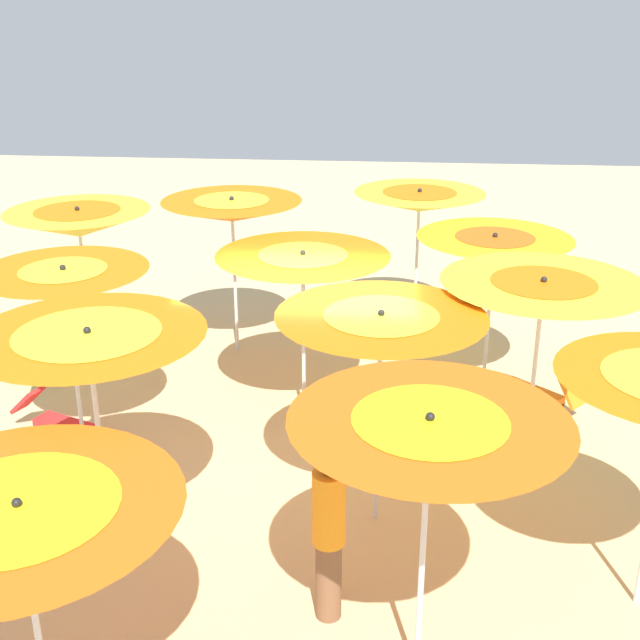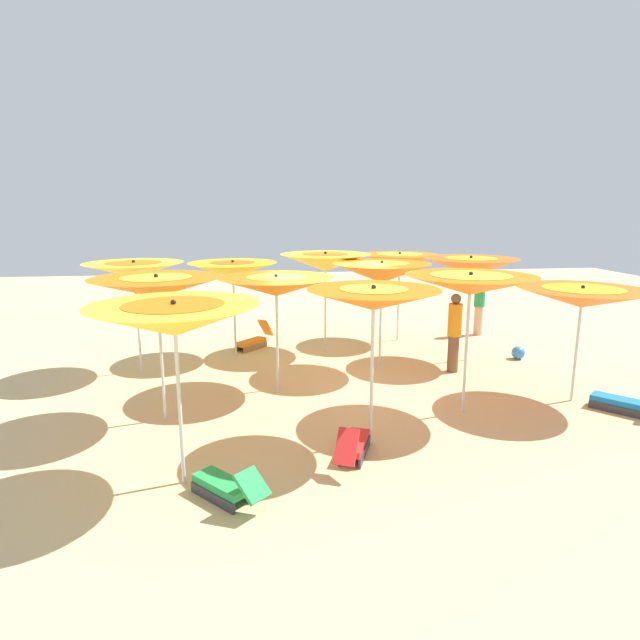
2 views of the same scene
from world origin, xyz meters
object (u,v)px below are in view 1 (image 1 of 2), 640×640
object	(u,v)px
beach_umbrella_0	(79,223)
beachgoer_1	(329,532)
beach_umbrella_10	(542,300)
lounger_1	(58,422)
beach_umbrella_1	(64,283)
beach_umbrella_7	(429,441)
lounger_2	(539,393)
beach_umbrella_4	(232,211)
beach_umbrella_9	(494,250)
lounger_3	(47,363)
beach_umbrella_5	(303,268)
beach_umbrella_8	(419,202)
beach_umbrella_6	(381,334)
beach_umbrella_2	(89,349)
beach_umbrella_3	(20,526)

from	to	relation	value
beach_umbrella_0	beachgoer_1	bearing A→B (deg)	127.73
beach_umbrella_10	lounger_1	bearing A→B (deg)	-4.10
beach_umbrella_10	beach_umbrella_1	bearing A→B (deg)	-0.65
beach_umbrella_7	beachgoer_1	size ratio (longest dim) A/B	1.42
beach_umbrella_1	beach_umbrella_10	size ratio (longest dim) A/B	0.98
beach_umbrella_0	beach_umbrella_7	xyz separation A→B (m)	(-4.92, 5.96, 0.04)
lounger_2	beach_umbrella_10	bearing A→B (deg)	119.10
lounger_1	beach_umbrella_4	bearing A→B (deg)	80.48
beach_umbrella_7	beach_umbrella_9	distance (m)	5.54
beach_umbrella_7	lounger_3	world-z (taller)	beach_umbrella_7
beach_umbrella_0	beach_umbrella_1	distance (m)	2.84
beach_umbrella_1	lounger_2	distance (m)	6.43
beach_umbrella_5	lounger_2	distance (m)	3.75
beach_umbrella_0	beach_umbrella_10	distance (m)	6.84
beach_umbrella_0	beach_umbrella_10	world-z (taller)	beach_umbrella_10
beach_umbrella_10	lounger_3	world-z (taller)	beach_umbrella_10
beach_umbrella_8	beach_umbrella_10	world-z (taller)	beach_umbrella_10
beach_umbrella_4	beachgoer_1	size ratio (longest dim) A/B	1.44
beach_umbrella_4	lounger_2	bearing A→B (deg)	161.12
lounger_1	beach_umbrella_9	bearing A→B (deg)	40.19
beach_umbrella_5	beach_umbrella_9	distance (m)	2.66
beach_umbrella_10	lounger_1	xyz separation A→B (m)	(5.87, -0.42, -2.04)
beachgoer_1	lounger_3	bearing A→B (deg)	108.58
beach_umbrella_6	beach_umbrella_8	size ratio (longest dim) A/B	0.99
lounger_3	beach_umbrella_9	bearing A→B (deg)	-42.04
lounger_3	beach_umbrella_4	bearing A→B (deg)	-19.17
beach_umbrella_2	beach_umbrella_8	distance (m)	6.92
beach_umbrella_2	beach_umbrella_8	xyz separation A→B (m)	(-3.18, -6.14, -0.02)
beach_umbrella_3	lounger_3	distance (m)	7.05
beach_umbrella_5	beach_umbrella_8	distance (m)	3.33
beach_umbrella_2	lounger_1	bearing A→B (deg)	-57.42
beach_umbrella_3	lounger_1	size ratio (longest dim) A/B	1.81
beach_umbrella_6	lounger_3	bearing A→B (deg)	-32.41
beach_umbrella_1	beachgoer_1	distance (m)	4.40
beach_umbrella_5	lounger_2	size ratio (longest dim) A/B	2.16
beach_umbrella_1	lounger_1	xyz separation A→B (m)	(0.47, -0.36, -2.05)
beach_umbrella_6	lounger_2	size ratio (longest dim) A/B	2.28
beach_umbrella_2	beach_umbrella_1	bearing A→B (deg)	-62.75
beach_umbrella_1	beach_umbrella_10	distance (m)	5.40
beach_umbrella_2	lounger_1	world-z (taller)	beach_umbrella_2
beach_umbrella_5	lounger_3	size ratio (longest dim) A/B	2.19
beach_umbrella_3	lounger_1	xyz separation A→B (m)	(1.74, -4.53, -1.77)
lounger_2	lounger_3	world-z (taller)	lounger_2
beach_umbrella_8	beach_umbrella_0	bearing A→B (deg)	16.92
beach_umbrella_1	beach_umbrella_8	size ratio (longest dim) A/B	0.99
beach_umbrella_1	beach_umbrella_7	xyz separation A→B (m)	(-4.07, 3.24, -0.00)
beach_umbrella_1	beach_umbrella_6	bearing A→B (deg)	164.05
lounger_2	lounger_3	distance (m)	7.19
beach_umbrella_5	beach_umbrella_4	bearing A→B (deg)	-57.13
beach_umbrella_1	beach_umbrella_10	world-z (taller)	beach_umbrella_10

